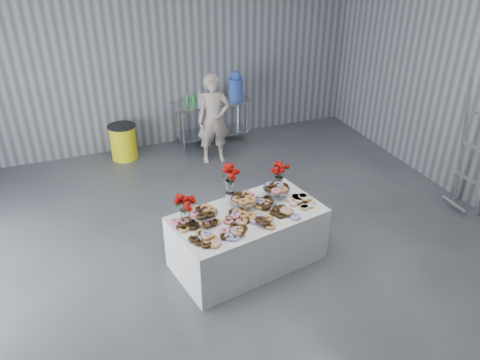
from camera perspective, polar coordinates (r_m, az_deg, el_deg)
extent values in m
plane|color=#383A3F|center=(6.00, 0.80, -12.53)|extent=(9.00, 9.00, 0.00)
cube|color=gray|center=(9.02, -10.30, 16.10)|extent=(8.00, 0.04, 4.00)
cube|color=silver|center=(6.11, 0.93, -7.08)|extent=(2.06, 1.34, 0.75)
cube|color=silver|center=(9.18, -3.51, 9.43)|extent=(1.50, 0.60, 0.04)
cube|color=silver|center=(9.41, -3.39, 5.82)|extent=(1.40, 0.55, 0.03)
cylinder|color=silver|center=(8.96, -6.89, 5.65)|extent=(0.04, 0.04, 0.86)
cylinder|color=silver|center=(9.33, 0.88, 6.85)|extent=(0.04, 0.04, 0.86)
cylinder|color=silver|center=(9.41, -7.69, 6.78)|extent=(0.04, 0.04, 0.86)
cylinder|color=silver|center=(9.76, -0.23, 7.90)|extent=(0.04, 0.04, 0.86)
cylinder|color=silver|center=(5.74, -4.48, -4.55)|extent=(0.06, 0.06, 0.12)
cylinder|color=silver|center=(5.70, -4.50, -4.01)|extent=(0.36, 0.36, 0.01)
cylinder|color=silver|center=(5.99, 0.59, -2.86)|extent=(0.06, 0.06, 0.12)
cylinder|color=silver|center=(5.96, 0.59, -2.33)|extent=(0.36, 0.36, 0.01)
cylinder|color=silver|center=(6.24, 4.46, -1.54)|extent=(0.06, 0.06, 0.12)
cylinder|color=silver|center=(6.20, 4.48, -1.02)|extent=(0.36, 0.36, 0.01)
cylinder|color=white|center=(5.73, -6.73, -4.41)|extent=(0.11, 0.11, 0.18)
cylinder|color=#1E5919|center=(5.65, -6.81, -3.31)|extent=(0.04, 0.04, 0.18)
cylinder|color=white|center=(6.40, 4.76, -0.36)|extent=(0.11, 0.11, 0.18)
cylinder|color=#1E5919|center=(6.34, 4.81, 0.66)|extent=(0.04, 0.04, 0.18)
cylinder|color=silver|center=(6.08, -1.23, -2.15)|extent=(0.14, 0.14, 0.15)
cylinder|color=white|center=(6.00, -1.24, -0.81)|extent=(0.11, 0.11, 0.18)
cylinder|color=#1E5919|center=(5.93, -1.26, 0.28)|extent=(0.04, 0.04, 0.18)
cylinder|color=#456EEC|center=(9.26, -0.55, 11.11)|extent=(0.28, 0.28, 0.40)
sphere|color=#456EEC|center=(9.18, -0.56, 12.62)|extent=(0.20, 0.20, 0.20)
imported|color=#CC8C93|center=(8.51, -3.23, 7.40)|extent=(0.64, 0.46, 1.65)
cylinder|color=yellow|center=(9.06, -14.03, 4.46)|extent=(0.48, 0.48, 0.64)
cylinder|color=black|center=(8.93, -14.29, 6.39)|extent=(0.52, 0.52, 0.02)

